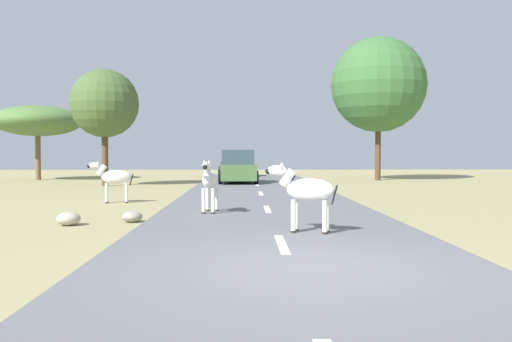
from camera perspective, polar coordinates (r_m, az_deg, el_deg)
The scene contains 13 objects.
ground_plane at distance 8.00m, azimuth 5.93°, elevation -10.16°, with size 90.00×90.00×0.00m, color #998E60.
road at distance 7.96m, azimuth 3.66°, elevation -10.03°, with size 6.00×64.00×0.05m, color slate.
lane_markings at distance 6.99m, azimuth 4.38°, elevation -11.50°, with size 0.16×56.00×0.01m.
zebra_0 at distance 14.94m, azimuth -4.77°, elevation -1.01°, with size 0.48×1.52×1.44m.
zebra_1 at distance 18.89m, azimuth -14.34°, elevation -0.66°, with size 1.47×0.57×1.40m.
zebra_2 at distance 11.29m, azimuth 5.16°, elevation -2.03°, with size 1.45×0.71×1.42m.
car_0 at distance 29.47m, azimuth -1.93°, elevation 0.35°, with size 2.19×4.42×1.74m.
car_1 at distance 37.30m, azimuth -2.25°, elevation 0.69°, with size 2.14×4.40×1.74m.
tree_2 at distance 28.46m, azimuth -15.24°, elevation 6.66°, with size 3.34×3.34×5.73m.
tree_3 at distance 33.99m, azimuth 12.42°, elevation 8.60°, with size 5.59×5.59×8.44m.
tree_4 at distance 35.89m, azimuth -21.45°, elevation 4.77°, with size 5.20×5.20×4.44m.
rock_0 at distance 13.67m, azimuth -12.55°, elevation -4.58°, with size 0.48×0.49×0.26m, color gray.
rock_3 at distance 13.44m, azimuth -18.64°, elevation -4.66°, with size 0.54×0.52×0.31m, color #A89E8C.
Camera 1 is at (-0.99, -7.76, 1.68)m, focal length 39.09 mm.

